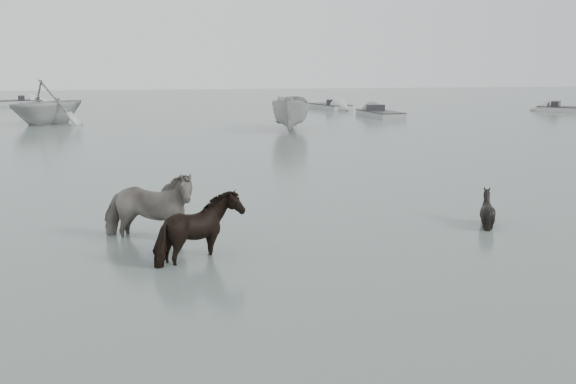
% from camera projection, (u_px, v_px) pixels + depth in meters
% --- Properties ---
extents(ground, '(140.00, 140.00, 0.00)m').
position_uv_depth(ground, '(330.00, 242.00, 12.91)').
color(ground, '#4C5A54').
rests_on(ground, ground).
extents(pony_pinto, '(2.29, 1.59, 1.77)m').
position_uv_depth(pony_pinto, '(147.00, 197.00, 12.94)').
color(pony_pinto, black).
rests_on(pony_pinto, ground).
extents(pony_dark, '(1.78, 1.87, 1.47)m').
position_uv_depth(pony_dark, '(201.00, 221.00, 11.61)').
color(pony_dark, black).
rests_on(pony_dark, ground).
extents(pony_black, '(1.28, 1.23, 1.11)m').
position_uv_depth(pony_black, '(488.00, 200.00, 14.21)').
color(pony_black, black).
rests_on(pony_black, ground).
extents(rowboat_trail, '(6.54, 6.63, 2.65)m').
position_uv_depth(rowboat_trail, '(47.00, 101.00, 36.65)').
color(rowboat_trail, '#B0B3B0').
rests_on(rowboat_trail, ground).
extents(boat_small, '(3.05, 5.34, 1.94)m').
position_uv_depth(boat_small, '(291.00, 111.00, 33.43)').
color(boat_small, '#A2A39E').
rests_on(boat_small, ground).
extents(skiff_port, '(2.35, 5.91, 0.75)m').
position_uv_depth(skiff_port, '(380.00, 111.00, 41.22)').
color(skiff_port, gray).
rests_on(skiff_port, ground).
extents(skiff_mid, '(3.13, 5.44, 0.75)m').
position_uv_depth(skiff_mid, '(330.00, 104.00, 47.85)').
color(skiff_mid, '#9D9F9D').
rests_on(skiff_mid, ground).
extents(skiff_star, '(4.64, 4.31, 0.75)m').
position_uv_depth(skiff_star, '(564.00, 107.00, 45.27)').
color(skiff_star, '#ADADA8').
rests_on(skiff_star, ground).
extents(skiff_far, '(6.77, 3.09, 0.75)m').
position_uv_depth(skiff_far, '(11.00, 100.00, 52.41)').
color(skiff_far, '#ABAEAB').
rests_on(skiff_far, ground).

